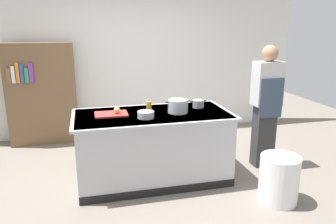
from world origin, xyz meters
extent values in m
plane|color=slate|center=(0.00, 0.00, 0.00)|extent=(10.00, 10.00, 0.00)
cube|color=white|center=(0.00, 2.10, 1.50)|extent=(6.40, 0.12, 3.00)
cube|color=#B7BABF|center=(0.00, 0.00, 0.45)|extent=(1.90, 0.90, 0.90)
cube|color=#B7BABF|center=(0.00, 0.00, 0.89)|extent=(1.98, 0.98, 0.03)
cube|color=black|center=(0.00, -0.46, 0.05)|extent=(1.90, 0.01, 0.10)
cube|color=red|center=(-0.51, 0.06, 0.91)|extent=(0.40, 0.28, 0.02)
sphere|color=tan|center=(-0.44, 0.05, 0.96)|extent=(0.08, 0.08, 0.08)
cylinder|color=#B7BABF|center=(0.32, -0.03, 0.98)|extent=(0.26, 0.26, 0.17)
cube|color=black|center=(0.18, -0.03, 1.04)|extent=(0.04, 0.02, 0.01)
cube|color=black|center=(0.46, -0.03, 1.04)|extent=(0.04, 0.02, 0.01)
cylinder|color=#99999E|center=(0.65, 0.15, 0.95)|extent=(0.15, 0.15, 0.10)
cube|color=black|center=(0.56, 0.15, 0.99)|extent=(0.04, 0.02, 0.01)
cube|color=black|center=(0.75, 0.15, 0.99)|extent=(0.04, 0.02, 0.01)
cylinder|color=#B7BABF|center=(-0.12, -0.17, 0.94)|extent=(0.20, 0.20, 0.08)
cylinder|color=yellow|center=(0.00, 0.24, 0.95)|extent=(0.07, 0.07, 0.10)
cylinder|color=white|center=(1.28, -0.90, 0.28)|extent=(0.45, 0.45, 0.55)
cube|color=#323232|center=(1.62, 0.06, 0.45)|extent=(0.28, 0.20, 0.90)
cube|color=silver|center=(1.62, 0.06, 1.20)|extent=(0.38, 0.24, 0.60)
sphere|color=#A87A5B|center=(1.62, 0.06, 1.61)|extent=(0.22, 0.22, 0.22)
cube|color=#38475B|center=(1.62, -0.07, 1.02)|extent=(0.34, 0.02, 0.54)
cube|color=brown|center=(-1.52, 1.80, 0.85)|extent=(1.10, 0.28, 1.70)
cube|color=brown|center=(-1.96, 1.64, 1.21)|extent=(0.06, 0.03, 0.25)
cube|color=white|center=(-1.89, 1.64, 1.22)|extent=(0.05, 0.03, 0.27)
cube|color=orange|center=(-1.83, 1.64, 1.24)|extent=(0.05, 0.03, 0.32)
cube|color=#3351B7|center=(-1.76, 1.64, 1.23)|extent=(0.05, 0.03, 0.30)
cube|color=green|center=(-1.70, 1.64, 1.20)|extent=(0.06, 0.03, 0.23)
cube|color=purple|center=(-1.63, 1.64, 1.24)|extent=(0.07, 0.03, 0.31)
camera|label=1|loc=(-0.77, -3.87, 2.00)|focal=34.81mm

